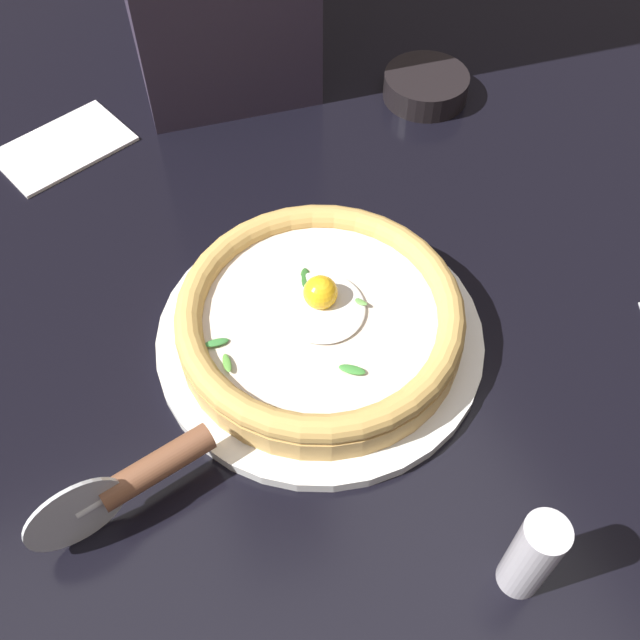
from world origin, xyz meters
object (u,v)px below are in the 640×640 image
at_px(side_bowl, 426,86).
at_px(pizza_cutter, 133,480).
at_px(pizza, 320,318).
at_px(folded_napkin, 63,145).
at_px(pepper_shaker, 532,556).

xyz_separation_m(side_bowl, pizza_cutter, (0.33, -0.46, 0.02)).
relative_size(pizza, side_bowl, 2.53).
bearing_deg(folded_napkin, pizza, 20.87).
height_order(side_bowl, pizza_cutter, pizza_cutter).
height_order(pizza, pizza_cutter, pizza_cutter).
relative_size(side_bowl, folded_napkin, 0.70).
distance_m(pizza, side_bowl, 0.37).
bearing_deg(pizza_cutter, pizza, 111.19).
height_order(folded_napkin, pepper_shaker, pepper_shaker).
distance_m(pizza, pizza_cutter, 0.21).
distance_m(pizza, folded_napkin, 0.39).
xyz_separation_m(pizza, folded_napkin, (-0.36, -0.14, -0.03)).
distance_m(pizza, pepper_shaker, 0.26).
relative_size(pizza_cutter, pepper_shaker, 1.60).
bearing_deg(pizza_cutter, side_bowl, 125.94).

